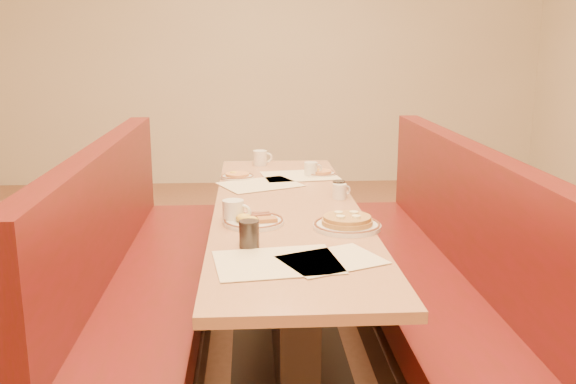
{
  "coord_description": "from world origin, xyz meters",
  "views": [
    {
      "loc": [
        -0.18,
        -3.0,
        1.54
      ],
      "look_at": [
        0.0,
        -0.09,
        0.85
      ],
      "focal_mm": 40.0,
      "sensor_mm": 36.0,
      "label": 1
    }
  ],
  "objects": [
    {
      "name": "placemat_near_right",
      "position": [
        0.12,
        -0.78,
        0.75
      ],
      "size": [
        0.43,
        0.38,
        0.0
      ],
      "primitive_type": "cube",
      "rotation": [
        0.0,
        0.0,
        0.42
      ],
      "color": "#F3E2BE",
      "rests_on": "diner_table"
    },
    {
      "name": "coffee_mug_d",
      "position": [
        -0.11,
        1.1,
        0.8
      ],
      "size": [
        0.13,
        0.09,
        0.1
      ],
      "rotation": [
        0.0,
        0.0,
        0.07
      ],
      "color": "white",
      "rests_on": "diner_table"
    },
    {
      "name": "booth_left",
      "position": [
        -0.73,
        0.0,
        0.36
      ],
      "size": [
        0.55,
        2.5,
        1.05
      ],
      "color": "#4C3326",
      "rests_on": "ground"
    },
    {
      "name": "extra_plate_mid",
      "position": [
        0.25,
        0.76,
        0.76
      ],
      "size": [
        0.19,
        0.19,
        0.04
      ],
      "rotation": [
        0.0,
        0.0,
        -0.0
      ],
      "color": "white",
      "rests_on": "diner_table"
    },
    {
      "name": "coffee_mug_a",
      "position": [
        0.28,
        0.17,
        0.79
      ],
      "size": [
        0.1,
        0.07,
        0.08
      ],
      "rotation": [
        0.0,
        0.0,
        0.41
      ],
      "color": "white",
      "rests_on": "diner_table"
    },
    {
      "name": "booth_right",
      "position": [
        0.73,
        0.0,
        0.36
      ],
      "size": [
        0.55,
        2.5,
        1.05
      ],
      "color": "#4C3326",
      "rests_on": "ground"
    },
    {
      "name": "placemat_far_right",
      "position": [
        0.12,
        0.73,
        0.75
      ],
      "size": [
        0.48,
        0.39,
        0.0
      ],
      "primitive_type": "cube",
      "rotation": [
        0.0,
        0.0,
        0.16
      ],
      "color": "#F3E2BE",
      "rests_on": "diner_table"
    },
    {
      "name": "soda_tumbler_mid",
      "position": [
        0.28,
        0.2,
        0.79
      ],
      "size": [
        0.06,
        0.06,
        0.09
      ],
      "color": "black",
      "rests_on": "diner_table"
    },
    {
      "name": "coffee_mug_b",
      "position": [
        -0.25,
        -0.24,
        0.8
      ],
      "size": [
        0.13,
        0.09,
        0.1
      ],
      "rotation": [
        0.0,
        0.0,
        -0.39
      ],
      "color": "white",
      "rests_on": "diner_table"
    },
    {
      "name": "diner_table",
      "position": [
        0.0,
        0.0,
        0.37
      ],
      "size": [
        0.7,
        2.5,
        0.75
      ],
      "color": "black",
      "rests_on": "ground"
    },
    {
      "name": "extra_plate_far",
      "position": [
        -0.25,
        0.7,
        0.76
      ],
      "size": [
        0.2,
        0.2,
        0.04
      ],
      "rotation": [
        0.0,
        0.0,
        0.02
      ],
      "color": "white",
      "rests_on": "diner_table"
    },
    {
      "name": "soda_tumbler_near",
      "position": [
        -0.18,
        -0.61,
        0.8
      ],
      "size": [
        0.08,
        0.08,
        0.11
      ],
      "color": "black",
      "rests_on": "diner_table"
    },
    {
      "name": "placemat_near_left",
      "position": [
        -0.08,
        -0.79,
        0.75
      ],
      "size": [
        0.49,
        0.39,
        0.0
      ],
      "primitive_type": "cube",
      "rotation": [
        0.0,
        0.0,
        0.14
      ],
      "color": "#F3E2BE",
      "rests_on": "diner_table"
    },
    {
      "name": "coffee_mug_c",
      "position": [
        0.19,
        0.74,
        0.79
      ],
      "size": [
        0.11,
        0.08,
        0.08
      ],
      "rotation": [
        0.0,
        0.0,
        0.19
      ],
      "color": "white",
      "rests_on": "diner_table"
    },
    {
      "name": "ground",
      "position": [
        0.0,
        0.0,
        0.0
      ],
      "size": [
        8.0,
        8.0,
        0.0
      ],
      "primitive_type": "plane",
      "color": "#9E6647",
      "rests_on": "ground"
    },
    {
      "name": "pancake_plate",
      "position": [
        0.24,
        -0.37,
        0.77
      ],
      "size": [
        0.29,
        0.29,
        0.07
      ],
      "rotation": [
        0.0,
        0.0,
        0.35
      ],
      "color": "white",
      "rests_on": "diner_table"
    },
    {
      "name": "placemat_far_left",
      "position": [
        -0.12,
        0.51,
        0.75
      ],
      "size": [
        0.51,
        0.46,
        0.0
      ],
      "primitive_type": "cube",
      "rotation": [
        0.0,
        0.0,
        0.44
      ],
      "color": "#F3E2BE",
      "rests_on": "diner_table"
    },
    {
      "name": "eggs_plate",
      "position": [
        -0.17,
        -0.28,
        0.77
      ],
      "size": [
        0.27,
        0.27,
        0.05
      ],
      "rotation": [
        0.0,
        0.0,
        0.18
      ],
      "color": "white",
      "rests_on": "diner_table"
    }
  ]
}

